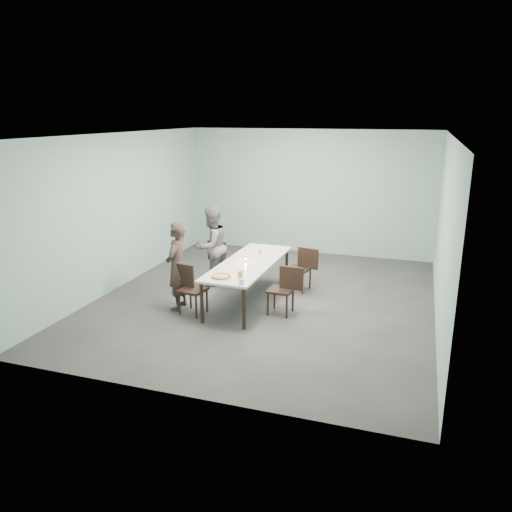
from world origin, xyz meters
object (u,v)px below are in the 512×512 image
(beer_glass, at_px, (240,275))
(tealight, at_px, (246,260))
(side_plate, at_px, (246,269))
(chair_near_left, at_px, (189,285))
(chair_near_right, at_px, (285,287))
(diner_near, at_px, (177,266))
(water_tumbler, at_px, (242,282))
(pizza, at_px, (221,277))
(chair_far_left, at_px, (222,260))
(chair_far_right, at_px, (303,266))
(table, at_px, (249,265))
(diner_far, at_px, (212,246))
(amber_tumbler, at_px, (260,251))

(beer_glass, height_order, tealight, beer_glass)
(beer_glass, bearing_deg, side_plate, 100.63)
(chair_near_left, height_order, tealight, chair_near_left)
(tealight, bearing_deg, side_plate, -70.38)
(chair_near_right, bearing_deg, diner_near, 13.42)
(water_tumbler, bearing_deg, chair_near_left, 162.83)
(water_tumbler, bearing_deg, pizza, 154.15)
(chair_far_left, height_order, chair_far_right, same)
(table, height_order, chair_near_left, chair_near_left)
(chair_far_right, xyz_separation_m, side_plate, (-0.71, -1.32, 0.25))
(side_plate, bearing_deg, chair_far_left, 127.75)
(chair_far_right, height_order, pizza, chair_far_right)
(chair_near_right, relative_size, diner_near, 0.55)
(chair_near_right, bearing_deg, beer_glass, 48.06)
(chair_near_left, distance_m, diner_near, 0.41)
(diner_far, bearing_deg, table, 78.03)
(chair_far_left, relative_size, amber_tumbler, 10.88)
(chair_far_left, height_order, chair_near_right, same)
(chair_far_left, xyz_separation_m, diner_far, (-0.17, -0.10, 0.30))
(diner_far, height_order, tealight, diner_far)
(chair_far_left, relative_size, water_tumbler, 9.67)
(diner_near, relative_size, beer_glass, 10.47)
(table, distance_m, chair_far_right, 1.20)
(chair_far_left, relative_size, tealight, 15.54)
(table, height_order, side_plate, side_plate)
(chair_far_left, distance_m, diner_near, 1.56)
(chair_near_right, distance_m, beer_glass, 0.90)
(chair_near_left, height_order, chair_far_right, same)
(chair_far_left, distance_m, tealight, 1.13)
(side_plate, distance_m, amber_tumbler, 1.08)
(chair_near_right, distance_m, chair_far_right, 1.27)
(diner_near, height_order, diner_far, diner_far)
(table, xyz_separation_m, diner_near, (-1.06, -0.74, 0.09))
(pizza, distance_m, tealight, 1.00)
(chair_near_right, relative_size, water_tumbler, 9.67)
(side_plate, xyz_separation_m, amber_tumbler, (-0.09, 1.07, 0.04))
(water_tumbler, height_order, tealight, water_tumbler)
(tealight, bearing_deg, diner_near, -143.06)
(chair_far_right, bearing_deg, diner_near, 52.93)
(pizza, height_order, side_plate, pizza)
(amber_tumbler, bearing_deg, pizza, -95.13)
(water_tumbler, bearing_deg, diner_near, 161.35)
(chair_near_right, bearing_deg, pizza, 35.22)
(chair_near_left, bearing_deg, diner_near, 164.07)
(chair_far_right, bearing_deg, table, 59.17)
(tealight, bearing_deg, water_tumbler, -73.28)
(table, xyz_separation_m, tealight, (-0.06, 0.01, 0.08))
(chair_near_right, xyz_separation_m, side_plate, (-0.70, -0.04, 0.25))
(chair_near_left, xyz_separation_m, diner_near, (-0.27, 0.12, 0.28))
(side_plate, distance_m, water_tumbler, 0.77)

